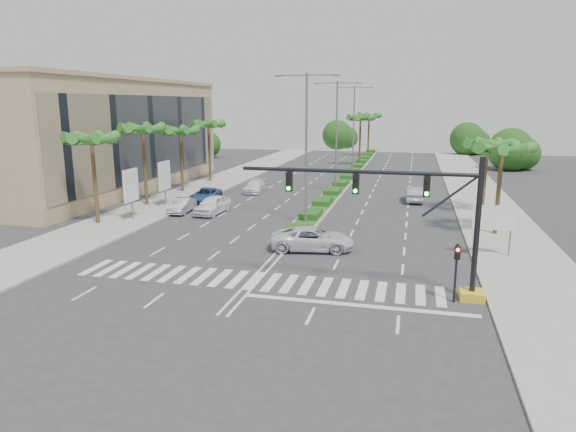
# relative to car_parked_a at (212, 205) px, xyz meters

# --- Properties ---
(ground) EXTENTS (160.00, 160.00, 0.00)m
(ground) POSITION_rel_car_parked_a_xyz_m (8.97, -16.10, -0.81)
(ground) COLOR #333335
(ground) RESTS_ON ground
(footpath_right) EXTENTS (6.00, 120.00, 0.15)m
(footpath_right) POSITION_rel_car_parked_a_xyz_m (24.17, 3.90, -0.74)
(footpath_right) COLOR gray
(footpath_right) RESTS_ON ground
(footpath_left) EXTENTS (6.00, 120.00, 0.15)m
(footpath_left) POSITION_rel_car_parked_a_xyz_m (-6.23, 3.90, -0.74)
(footpath_left) COLOR gray
(footpath_left) RESTS_ON ground
(median) EXTENTS (2.20, 75.00, 0.20)m
(median) POSITION_rel_car_parked_a_xyz_m (8.97, 28.90, -0.71)
(median) COLOR gray
(median) RESTS_ON ground
(median_grass) EXTENTS (1.80, 75.00, 0.04)m
(median_grass) POSITION_rel_car_parked_a_xyz_m (8.97, 28.90, -0.59)
(median_grass) COLOR #275C1F
(median_grass) RESTS_ON median
(building) EXTENTS (12.00, 36.00, 12.00)m
(building) POSITION_rel_car_parked_a_xyz_m (-17.03, 9.90, 5.19)
(building) COLOR tan
(building) RESTS_ON ground
(signal_gantry) EXTENTS (12.60, 1.20, 7.20)m
(signal_gantry) POSITION_rel_car_parked_a_xyz_m (18.24, -16.10, 2.65)
(signal_gantry) COLOR gold
(signal_gantry) RESTS_ON ground
(pedestrian_signal) EXTENTS (0.28, 0.36, 3.00)m
(pedestrian_signal) POSITION_rel_car_parked_a_xyz_m (19.57, -16.78, 1.23)
(pedestrian_signal) COLOR black
(pedestrian_signal) RESTS_ON ground
(direction_sign) EXTENTS (2.70, 0.11, 3.40)m
(direction_sign) POSITION_rel_car_parked_a_xyz_m (22.47, -8.11, 1.64)
(direction_sign) COLOR slate
(direction_sign) RESTS_ON ground
(billboard_near) EXTENTS (0.18, 2.10, 4.35)m
(billboard_near) POSITION_rel_car_parked_a_xyz_m (-5.53, -4.10, 2.15)
(billboard_near) COLOR slate
(billboard_near) RESTS_ON ground
(billboard_far) EXTENTS (0.18, 2.10, 4.35)m
(billboard_far) POSITION_rel_car_parked_a_xyz_m (-5.53, 1.90, 2.15)
(billboard_far) COLOR slate
(billboard_far) RESTS_ON ground
(palm_left_near) EXTENTS (4.57, 4.68, 7.55)m
(palm_left_near) POSITION_rel_car_parked_a_xyz_m (-7.53, -6.10, 5.88)
(palm_left_near) COLOR brown
(palm_left_near) RESTS_ON ground
(palm_left_mid) EXTENTS (4.57, 4.68, 7.95)m
(palm_left_mid) POSITION_rel_car_parked_a_xyz_m (-7.53, 1.90, 6.26)
(palm_left_mid) COLOR brown
(palm_left_mid) RESTS_ON ground
(palm_left_far) EXTENTS (4.57, 4.68, 7.35)m
(palm_left_far) POSITION_rel_car_parked_a_xyz_m (-7.53, 9.90, 5.68)
(palm_left_far) COLOR brown
(palm_left_far) RESTS_ON ground
(palm_left_end) EXTENTS (4.57, 4.68, 7.75)m
(palm_left_end) POSITION_rel_car_parked_a_xyz_m (-7.53, 17.90, 6.07)
(palm_left_end) COLOR brown
(palm_left_end) RESTS_ON ground
(palm_right_near) EXTENTS (4.57, 4.68, 7.05)m
(palm_right_near) POSITION_rel_car_parked_a_xyz_m (23.47, -2.10, 5.39)
(palm_right_near) COLOR brown
(palm_right_near) RESTS_ON ground
(palm_right_far) EXTENTS (4.57, 4.68, 6.75)m
(palm_right_far) POSITION_rel_car_parked_a_xyz_m (23.47, 5.90, 5.10)
(palm_right_far) COLOR brown
(palm_right_far) RESTS_ON ground
(palm_median_a) EXTENTS (4.57, 4.68, 8.05)m
(palm_median_a) POSITION_rel_car_parked_a_xyz_m (8.97, 38.90, 6.36)
(palm_median_a) COLOR brown
(palm_median_a) RESTS_ON ground
(palm_median_b) EXTENTS (4.57, 4.68, 8.05)m
(palm_median_b) POSITION_rel_car_parked_a_xyz_m (8.97, 53.90, 6.36)
(palm_median_b) COLOR brown
(palm_median_b) RESTS_ON ground
(streetlight_near) EXTENTS (5.10, 0.25, 12.00)m
(streetlight_near) POSITION_rel_car_parked_a_xyz_m (8.97, -2.10, 6.00)
(streetlight_near) COLOR slate
(streetlight_near) RESTS_ON ground
(streetlight_mid) EXTENTS (5.10, 0.25, 12.00)m
(streetlight_mid) POSITION_rel_car_parked_a_xyz_m (8.97, 13.90, 6.00)
(streetlight_mid) COLOR slate
(streetlight_mid) RESTS_ON ground
(streetlight_far) EXTENTS (5.10, 0.25, 12.00)m
(streetlight_far) POSITION_rel_car_parked_a_xyz_m (8.97, 29.90, 6.00)
(streetlight_far) COLOR slate
(streetlight_far) RESTS_ON ground
(car_parked_a) EXTENTS (2.31, 4.91, 1.62)m
(car_parked_a) POSITION_rel_car_parked_a_xyz_m (0.00, 0.00, 0.00)
(car_parked_a) COLOR white
(car_parked_a) RESTS_ON ground
(car_parked_b) EXTENTS (1.63, 4.04, 1.31)m
(car_parked_b) POSITION_rel_car_parked_a_xyz_m (-2.83, -0.20, -0.16)
(car_parked_b) COLOR silver
(car_parked_b) RESTS_ON ground
(car_parked_c) EXTENTS (2.62, 5.06, 1.37)m
(car_parked_c) POSITION_rel_car_parked_a_xyz_m (-2.83, 5.16, -0.13)
(car_parked_c) COLOR #2C4B87
(car_parked_c) RESTS_ON ground
(car_parked_d) EXTENTS (2.13, 4.62, 1.31)m
(car_parked_d) POSITION_rel_car_parked_a_xyz_m (0.25, 11.77, -0.16)
(car_parked_d) COLOR white
(car_parked_d) RESTS_ON ground
(car_crossing) EXTENTS (5.93, 3.46, 1.55)m
(car_crossing) POSITION_rel_car_parked_a_xyz_m (10.94, -9.29, -0.04)
(car_crossing) COLOR silver
(car_crossing) RESTS_ON ground
(car_right) EXTENTS (1.89, 4.73, 1.53)m
(car_right) POSITION_rel_car_parked_a_xyz_m (17.47, 10.28, -0.05)
(car_right) COLOR #A2A1A6
(car_right) RESTS_ON ground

